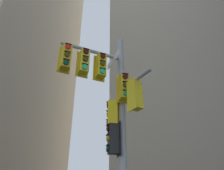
{
  "coord_description": "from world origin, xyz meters",
  "views": [
    {
      "loc": [
        2.31,
        -6.91,
        1.78
      ],
      "look_at": [
        -0.39,
        -0.01,
        5.9
      ],
      "focal_mm": 34.19,
      "sensor_mm": 36.0,
      "label": 1
    }
  ],
  "objects": [
    {
      "name": "building_tower_left",
      "position": [
        -18.52,
        8.56,
        18.39
      ],
      "size": [
        13.47,
        13.47,
        36.78
      ],
      "primitive_type": "cube",
      "color": "tan",
      "rests_on": "ground"
    },
    {
      "name": "building_mid_block",
      "position": [
        2.47,
        21.55,
        21.92
      ],
      "size": [
        16.67,
        16.67,
        43.84
      ],
      "primitive_type": "cube",
      "color": "tan",
      "rests_on": "ground"
    },
    {
      "name": "signal_pole_assembly",
      "position": [
        -0.27,
        -0.42,
        4.97
      ],
      "size": [
        3.32,
        2.26,
        8.08
      ],
      "color": "#9EA0A3",
      "rests_on": "ground"
    }
  ]
}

